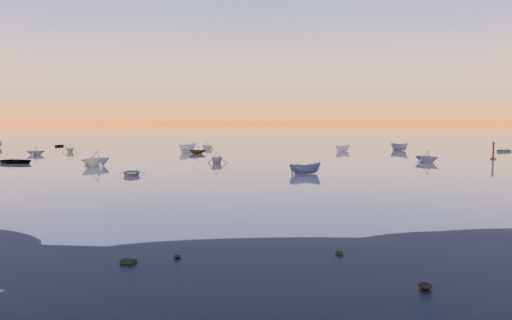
# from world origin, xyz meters

# --- Properties ---
(ground) EXTENTS (600.00, 600.00, 0.00)m
(ground) POSITION_xyz_m (0.00, 100.00, 0.00)
(ground) COLOR slate
(ground) RESTS_ON ground
(mud_lobes) EXTENTS (140.00, 6.00, 0.07)m
(mud_lobes) POSITION_xyz_m (0.00, -1.00, 0.01)
(mud_lobes) COLOR black
(mud_lobes) RESTS_ON ground
(moored_fleet) EXTENTS (124.00, 58.00, 1.20)m
(moored_fleet) POSITION_xyz_m (0.00, 53.00, 0.00)
(moored_fleet) COLOR #B8B8B4
(moored_fleet) RESTS_ON ground
(boat_near_left) EXTENTS (4.05, 2.53, 0.94)m
(boat_near_left) POSITION_xyz_m (-10.96, 25.99, 0.00)
(boat_near_left) COLOR slate
(boat_near_left) RESTS_ON ground
(boat_near_center) EXTENTS (2.42, 3.84, 1.23)m
(boat_near_center) POSITION_xyz_m (7.32, 29.53, 0.00)
(boat_near_center) COLOR #39476D
(boat_near_center) RESTS_ON ground
(boat_near_right) EXTENTS (3.82, 3.80, 1.30)m
(boat_near_right) POSITION_xyz_m (24.01, 46.05, 0.00)
(boat_near_right) COLOR slate
(boat_near_right) RESTS_ON ground
(channel_marker) EXTENTS (0.80, 0.80, 2.83)m
(channel_marker) POSITION_xyz_m (35.13, 52.48, 1.12)
(channel_marker) COLOR #3F110D
(channel_marker) RESTS_ON ground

